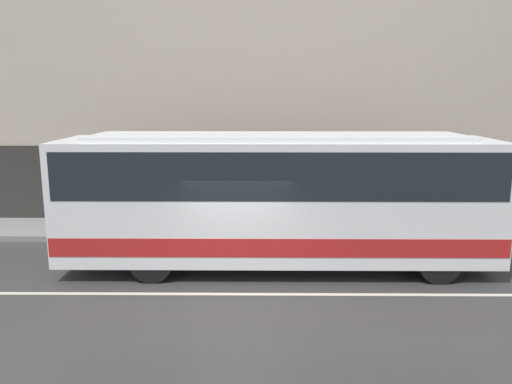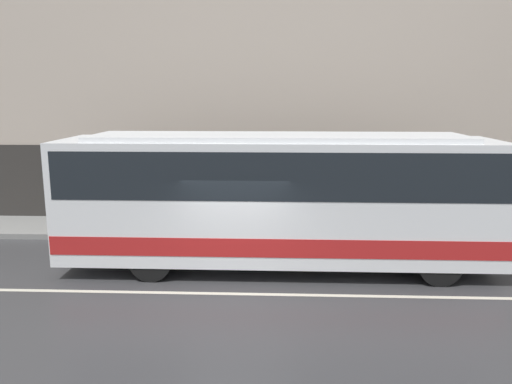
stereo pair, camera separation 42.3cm
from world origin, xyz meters
name	(u,v)px [view 1 (the left image)]	position (x,y,z in m)	size (l,w,h in m)	color
ground_plane	(236,294)	(0.00, 0.00, 0.00)	(60.00, 60.00, 0.00)	#38383A
sidewalk	(244,229)	(0.00, 5.18, 0.09)	(60.00, 2.36, 0.17)	gray
building_facade	(244,70)	(0.00, 6.50, 5.22)	(60.00, 0.35, 10.82)	#B7A899
lane_stripe	(236,294)	(0.00, 0.00, 0.00)	(54.00, 0.14, 0.01)	beige
transit_bus	(278,194)	(0.98, 1.86, 1.94)	(10.87, 2.56, 3.45)	white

